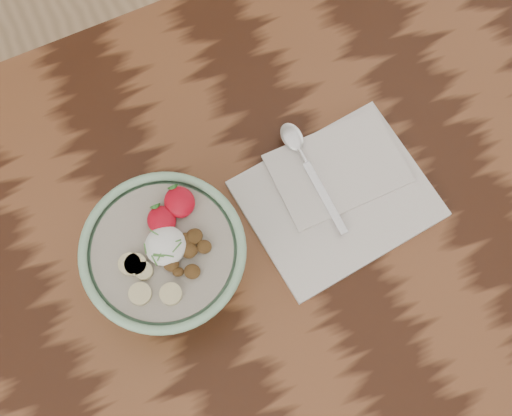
% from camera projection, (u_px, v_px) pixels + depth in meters
% --- Properties ---
extents(table, '(1.60, 0.90, 0.75)m').
position_uv_depth(table, '(326.00, 262.00, 1.04)').
color(table, black).
rests_on(table, ground).
extents(breakfast_bowl, '(0.20, 0.20, 0.13)m').
position_uv_depth(breakfast_bowl, '(167.00, 259.00, 0.88)').
color(breakfast_bowl, '#8CBD95').
rests_on(breakfast_bowl, table).
extents(napkin, '(0.26, 0.22, 0.01)m').
position_uv_depth(napkin, '(337.00, 192.00, 0.97)').
color(napkin, silver).
rests_on(napkin, table).
extents(spoon, '(0.03, 0.18, 0.01)m').
position_uv_depth(spoon, '(300.00, 152.00, 0.97)').
color(spoon, silver).
rests_on(spoon, napkin).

